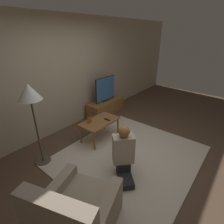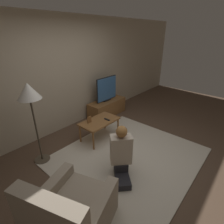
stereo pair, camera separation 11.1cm
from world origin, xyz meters
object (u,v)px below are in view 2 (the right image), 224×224
armchair (72,214)px  floor_lamp (30,97)px  tv (107,89)px  coffee_table (100,123)px  person_kneeling (121,152)px

armchair → floor_lamp: bearing=-34.3°
floor_lamp → armchair: size_ratio=1.39×
tv → coffee_table: tv is taller
tv → armchair: tv is taller
coffee_table → armchair: size_ratio=0.80×
floor_lamp → armchair: floor_lamp is taller
coffee_table → floor_lamp: bearing=166.5°
tv → coffee_table: (-1.05, -0.74, -0.38)m
armchair → coffee_table: bearing=-73.4°
coffee_table → armchair: bearing=-144.7°
tv → floor_lamp: bearing=-169.3°
coffee_table → floor_lamp: size_ratio=0.57×
coffee_table → person_kneeling: bearing=-118.3°
floor_lamp → tv: bearing=10.7°
armchair → person_kneeling: (1.10, 0.13, 0.18)m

